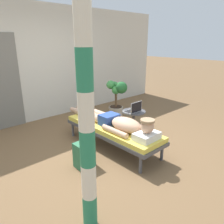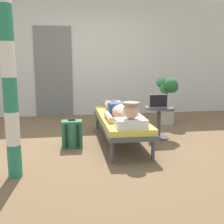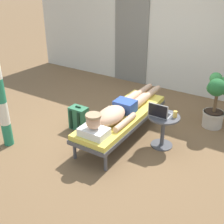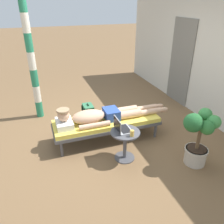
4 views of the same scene
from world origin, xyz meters
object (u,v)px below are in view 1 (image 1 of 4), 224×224
(backpack, at_px, (84,154))
(porch_post, at_px, (86,111))
(drink_glass, at_px, (137,107))
(lounge_chair, at_px, (112,129))
(side_table, at_px, (133,119))
(potted_plant, at_px, (117,97))
(laptop, at_px, (134,109))
(person_reclining, at_px, (117,122))

(backpack, height_order, porch_post, porch_post)
(drink_glass, bearing_deg, lounge_chair, -170.21)
(side_table, xyz_separation_m, porch_post, (-2.07, -1.25, 0.93))
(drink_glass, height_order, potted_plant, potted_plant)
(laptop, bearing_deg, backpack, -171.31)
(lounge_chair, relative_size, side_table, 3.82)
(laptop, distance_m, drink_glass, 0.23)
(person_reclining, relative_size, backpack, 5.12)
(lounge_chair, xyz_separation_m, potted_plant, (1.18, 1.11, 0.20))
(lounge_chair, height_order, side_table, side_table)
(person_reclining, distance_m, side_table, 0.72)
(laptop, xyz_separation_m, potted_plant, (0.57, 1.07, -0.04))
(side_table, height_order, drink_glass, drink_glass)
(drink_glass, bearing_deg, side_table, -161.89)
(lounge_chair, bearing_deg, laptop, 3.90)
(side_table, distance_m, backpack, 1.46)
(side_table, bearing_deg, potted_plant, 63.43)
(lounge_chair, bearing_deg, potted_plant, 43.13)
(backpack, relative_size, porch_post, 0.17)
(lounge_chair, bearing_deg, person_reclining, -90.00)
(side_table, height_order, porch_post, porch_post)
(drink_glass, bearing_deg, backpack, -168.92)
(lounge_chair, height_order, laptop, laptop)
(laptop, relative_size, backpack, 0.73)
(person_reclining, height_order, laptop, laptop)
(drink_glass, xyz_separation_m, potted_plant, (0.36, 0.96, -0.03))
(person_reclining, relative_size, drink_glass, 21.66)
(backpack, distance_m, porch_post, 1.60)
(potted_plant, bearing_deg, drink_glass, -110.31)
(person_reclining, xyz_separation_m, backpack, (-0.76, -0.06, -0.32))
(lounge_chair, relative_size, backpack, 4.71)
(laptop, relative_size, porch_post, 0.12)
(drink_glass, xyz_separation_m, backpack, (-1.58, -0.31, -0.38))
(side_table, relative_size, potted_plant, 0.55)
(laptop, xyz_separation_m, backpack, (-1.37, -0.21, -0.39))
(lounge_chair, xyz_separation_m, porch_post, (-1.40, -1.16, 0.94))
(person_reclining, xyz_separation_m, drink_glass, (0.82, 0.25, 0.05))
(potted_plant, bearing_deg, porch_post, -138.69)
(potted_plant, bearing_deg, backpack, -146.68)
(person_reclining, xyz_separation_m, potted_plant, (1.18, 1.22, 0.02))
(laptop, xyz_separation_m, drink_glass, (0.21, 0.10, -0.01))
(person_reclining, height_order, backpack, person_reclining)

